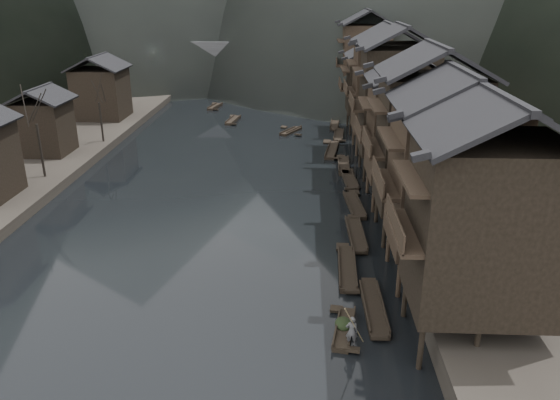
{
  "coord_description": "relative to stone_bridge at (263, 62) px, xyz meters",
  "views": [
    {
      "loc": [
        8.13,
        -33.64,
        18.23
      ],
      "look_at": [
        6.29,
        6.66,
        2.5
      ],
      "focal_mm": 35.0,
      "sensor_mm": 36.0,
      "label": 1
    }
  ],
  "objects": [
    {
      "name": "water",
      "position": [
        0.0,
        -72.0,
        -5.11
      ],
      "size": [
        300.0,
        300.0,
        0.0
      ],
      "primitive_type": "plane",
      "color": "black",
      "rests_on": "ground"
    },
    {
      "name": "right_bank",
      "position": [
        35.0,
        -32.0,
        -4.21
      ],
      "size": [
        40.0,
        200.0,
        1.8
      ],
      "primitive_type": "cube",
      "color": "#2D2823",
      "rests_on": "ground"
    },
    {
      "name": "stilt_houses",
      "position": [
        17.28,
        -52.69,
        3.81
      ],
      "size": [
        9.0,
        67.6,
        15.51
      ],
      "color": "black",
      "rests_on": "ground"
    },
    {
      "name": "left_houses",
      "position": [
        -20.5,
        -51.88,
        0.55
      ],
      "size": [
        8.1,
        53.2,
        8.73
      ],
      "color": "black",
      "rests_on": "left_bank"
    },
    {
      "name": "moored_sampans",
      "position": [
        12.25,
        -53.7,
        -4.91
      ],
      "size": [
        3.08,
        54.94,
        0.47
      ],
      "color": "black",
      "rests_on": "water"
    },
    {
      "name": "midriver_boats",
      "position": [
        -2.68,
        -18.7,
        -4.91
      ],
      "size": [
        16.5,
        40.22,
        0.45
      ],
      "color": "black",
      "rests_on": "water"
    },
    {
      "name": "stone_bridge",
      "position": [
        0.0,
        0.0,
        0.0
      ],
      "size": [
        40.0,
        6.0,
        9.0
      ],
      "color": "#4C4C4F",
      "rests_on": "ground"
    },
    {
      "name": "hero_sampan",
      "position": [
        10.57,
        -79.34,
        -4.91
      ],
      "size": [
        1.61,
        4.54,
        0.43
      ],
      "color": "black",
      "rests_on": "water"
    },
    {
      "name": "cargo_heap",
      "position": [
        10.54,
        -79.14,
        -4.38
      ],
      "size": [
        0.98,
        1.29,
        0.59
      ],
      "primitive_type": "ellipsoid",
      "color": "black",
      "rests_on": "hero_sampan"
    },
    {
      "name": "boatman",
      "position": [
        10.84,
        -80.88,
        -3.78
      ],
      "size": [
        0.67,
        0.46,
        1.79
      ],
      "primitive_type": "imported",
      "rotation": [
        0.0,
        0.0,
        3.1
      ],
      "color": "#4F5052",
      "rests_on": "hero_sampan"
    },
    {
      "name": "bamboo_pole",
      "position": [
        11.04,
        -80.88,
        -1.19
      ],
      "size": [
        1.46,
        1.68,
        3.41
      ],
      "primitive_type": "cylinder",
      "rotation": [
        0.56,
        0.0,
        -0.71
      ],
      "color": "#8C7A51",
      "rests_on": "boatman"
    }
  ]
}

